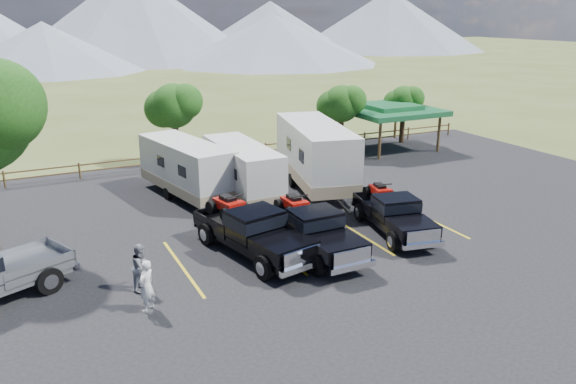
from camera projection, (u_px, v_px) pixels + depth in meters
name	position (u px, v px, depth m)	size (l,w,h in m)	color
ground	(371.00, 279.00, 20.72)	(320.00, 320.00, 0.00)	#424E21
asphalt_lot	(330.00, 249.00, 23.28)	(44.00, 34.00, 0.04)	black
stall_lines	(318.00, 241.00, 24.12)	(12.12, 5.50, 0.01)	gold
tree_ne_a	(341.00, 104.00, 37.97)	(3.11, 2.92, 4.76)	#312113
tree_ne_b	(403.00, 101.00, 41.45)	(2.77, 2.59, 4.27)	#312113
tree_north	(173.00, 106.00, 34.93)	(3.46, 3.24, 5.25)	#312113
rail_fence	(238.00, 151.00, 37.18)	(36.12, 0.12, 1.00)	#513E22
pavilion	(389.00, 110.00, 39.86)	(6.20, 6.20, 3.22)	#513E22
mountain_range	(20.00, 21.00, 105.60)	(209.00, 71.00, 20.00)	gray
rig_left	(252.00, 230.00, 22.54)	(3.32, 6.70, 2.14)	black
rig_center	(312.00, 228.00, 22.82)	(2.17, 6.10, 2.03)	black
rig_right	(393.00, 212.00, 24.84)	(2.89, 5.93, 1.90)	black
trailer_left	(186.00, 169.00, 29.35)	(3.49, 8.59, 2.97)	silver
trailer_center	(242.00, 171.00, 29.18)	(2.22, 8.25, 2.87)	silver
trailer_right	(315.00, 155.00, 30.99)	(4.48, 10.24, 3.56)	silver
person_a	(147.00, 286.00, 18.21)	(0.65, 0.43, 1.79)	silver
person_b	(141.00, 267.00, 19.65)	(0.83, 0.65, 1.72)	slate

